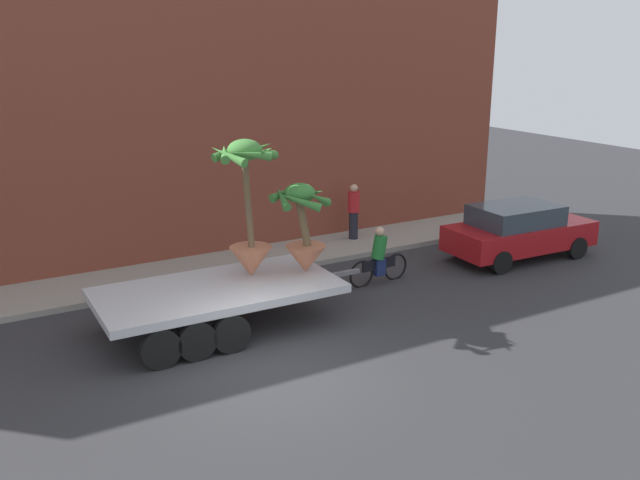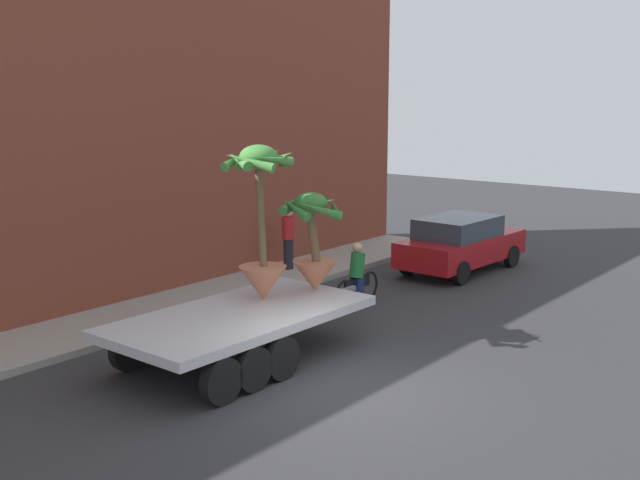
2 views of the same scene
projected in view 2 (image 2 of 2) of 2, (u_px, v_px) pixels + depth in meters
name	position (u px, v px, depth m)	size (l,w,h in m)	color
ground_plane	(344.00, 389.00, 13.53)	(60.00, 60.00, 0.00)	#2D2D30
sidewalk	(124.00, 321.00, 17.26)	(24.00, 2.20, 0.15)	gray
building_facade	(68.00, 132.00, 17.54)	(24.00, 1.20, 8.32)	brown
flatbed_trailer	(231.00, 326.00, 14.56)	(6.18, 2.67, 0.98)	#B7BABF
potted_palm_rear	(261.00, 227.00, 15.23)	(1.52, 1.50, 3.08)	#B26647
potted_palm_middle	(313.00, 245.00, 16.00)	(1.41, 1.39, 2.08)	#B26647
cyclist	(357.00, 277.00, 18.75)	(1.84, 0.36, 1.54)	black
parked_car	(461.00, 243.00, 22.14)	(4.42, 2.02, 1.58)	maroon
pedestrian_near_gate	(288.00, 237.00, 21.78)	(0.36, 0.36, 1.71)	black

